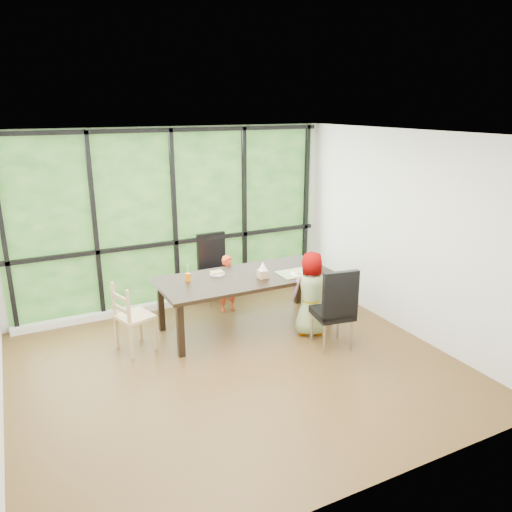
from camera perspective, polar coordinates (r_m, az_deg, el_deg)
name	(u,v)px	position (r m, az deg, el deg)	size (l,w,h in m)	color
ground	(237,367)	(6.04, -2.24, -12.66)	(5.00, 5.00, 0.00)	black
back_wall	(174,219)	(7.54, -9.49, 4.24)	(5.00, 5.00, 0.00)	silver
foliage_backdrop	(174,219)	(7.52, -9.44, 4.21)	(4.80, 0.02, 2.65)	#1E4718
window_mullions	(175,220)	(7.48, -9.35, 4.15)	(4.80, 0.06, 2.65)	black
window_sill	(180,301)	(7.83, -8.81, -5.21)	(4.80, 0.12, 0.10)	silver
dining_table	(246,301)	(6.89, -1.12, -5.26)	(2.39, 1.05, 0.75)	black
chair_window_leather	(217,269)	(7.71, -4.57, -1.53)	(0.46, 0.46, 1.08)	black
chair_interior_leather	(333,307)	(6.35, 8.83, -5.86)	(0.46, 0.46, 1.08)	black
chair_end_beech	(135,316)	(6.42, -13.84, -6.79)	(0.42, 0.40, 0.90)	#A3855B
child_toddler	(228,283)	(7.40, -3.22, -3.18)	(0.32, 0.21, 0.87)	red
child_older	(313,293)	(6.67, 6.57, -4.30)	(0.56, 0.37, 1.15)	slate
placemat	(296,273)	(6.89, 4.65, -1.96)	(0.50, 0.37, 0.01)	tan
plate_far	(217,274)	(6.83, -4.50, -2.09)	(0.21, 0.21, 0.01)	white
plate_near	(298,274)	(6.84, 4.83, -2.08)	(0.22, 0.22, 0.01)	white
orange_cup	(188,277)	(6.61, -7.86, -2.44)	(0.07, 0.07, 0.11)	orange
green_cup	(319,268)	(6.97, 7.29, -1.38)	(0.07, 0.07, 0.11)	#40CD25
white_mug	(313,261)	(7.29, 6.58, -0.63)	(0.08, 0.08, 0.08)	white
tissue_box	(263,274)	(6.67, 0.79, -2.07)	(0.13, 0.13, 0.11)	tan
crepe_rolls_far	(217,272)	(6.83, -4.50, -1.90)	(0.20, 0.12, 0.04)	tan
crepe_rolls_near	(298,272)	(6.83, 4.84, -1.88)	(0.05, 0.12, 0.04)	tan
straw_white	(188,271)	(6.58, -7.89, -1.67)	(0.01, 0.01, 0.20)	white
straw_pink	(319,262)	(6.94, 7.32, -0.65)	(0.01, 0.01, 0.20)	pink
tissue	(263,266)	(6.64, 0.80, -1.18)	(0.12, 0.12, 0.11)	white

